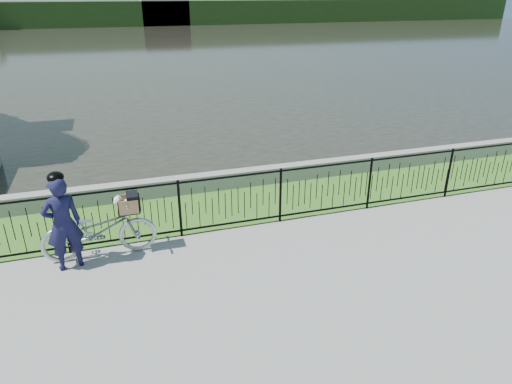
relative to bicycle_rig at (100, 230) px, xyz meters
name	(u,v)px	position (x,y,z in m)	size (l,w,h in m)	color
ground	(257,272)	(2.44, -1.32, -0.52)	(120.00, 120.00, 0.00)	gray
grass_strip	(221,207)	(2.44, 1.28, -0.51)	(60.00, 2.00, 0.01)	#386620
water	(131,49)	(2.44, 31.68, -0.52)	(120.00, 120.00, 0.00)	#27261E
quay_wall	(210,182)	(2.44, 2.28, -0.32)	(60.00, 0.30, 0.40)	gray
fence	(232,202)	(2.44, 0.28, 0.06)	(14.00, 0.06, 1.15)	black
far_treeline	(117,13)	(2.44, 58.68, 0.98)	(120.00, 6.00, 3.00)	#223D17
far_building_right	(165,12)	(8.44, 57.18, 1.08)	(6.00, 3.00, 3.20)	#A49683
bicycle_rig	(100,230)	(0.00, 0.00, 0.00)	(1.94, 0.68, 1.14)	#A7ADB3
cyclist	(63,222)	(-0.53, -0.21, 0.33)	(0.69, 0.55, 1.71)	black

